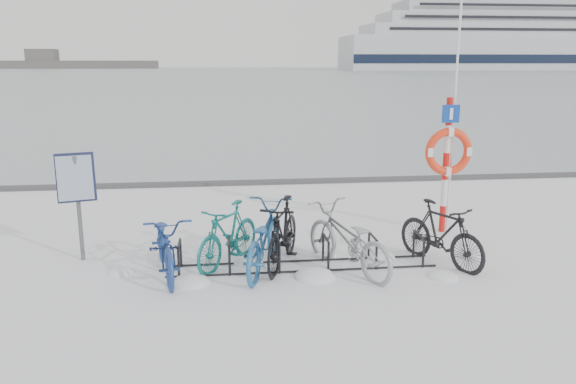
# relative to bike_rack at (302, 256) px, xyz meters

# --- Properties ---
(ground) EXTENTS (900.00, 900.00, 0.00)m
(ground) POSITION_rel_bike_rack_xyz_m (0.00, 0.00, -0.18)
(ground) COLOR white
(ground) RESTS_ON ground
(ice_sheet) EXTENTS (400.00, 298.00, 0.02)m
(ice_sheet) POSITION_rel_bike_rack_xyz_m (0.00, 155.00, -0.17)
(ice_sheet) COLOR #97A4AA
(ice_sheet) RESTS_ON ground
(quay_edge) EXTENTS (400.00, 0.25, 0.10)m
(quay_edge) POSITION_rel_bike_rack_xyz_m (0.00, 5.90, -0.13)
(quay_edge) COLOR #3F3F42
(quay_edge) RESTS_ON ground
(bike_rack) EXTENTS (4.00, 0.48, 0.46)m
(bike_rack) POSITION_rel_bike_rack_xyz_m (0.00, 0.00, 0.00)
(bike_rack) COLOR black
(bike_rack) RESTS_ON ground
(info_board) EXTENTS (0.60, 0.35, 1.68)m
(info_board) POSITION_rel_bike_rack_xyz_m (-3.34, 0.69, 1.03)
(info_board) COLOR #595B5E
(info_board) RESTS_ON ground
(lifebuoy_station) EXTENTS (0.84, 0.23, 4.38)m
(lifebuoy_station) POSITION_rel_bike_rack_xyz_m (2.78, 1.44, 1.29)
(lifebuoy_station) COLOR red
(lifebuoy_station) RESTS_ON ground
(cruise_ferry) EXTENTS (138.17, 26.06, 45.40)m
(cruise_ferry) POSITION_rel_bike_rack_xyz_m (111.14, 193.13, 12.18)
(cruise_ferry) COLOR silver
(cruise_ferry) RESTS_ON ground
(bike_0) EXTENTS (0.99, 1.93, 0.97)m
(bike_0) POSITION_rel_bike_rack_xyz_m (-1.99, -0.01, 0.30)
(bike_0) COLOR navy
(bike_0) RESTS_ON ground
(bike_1) EXTENTS (1.28, 1.60, 0.97)m
(bike_1) POSITION_rel_bike_rack_xyz_m (-1.09, 0.29, 0.31)
(bike_1) COLOR #116461
(bike_1) RESTS_ON ground
(bike_2) EXTENTS (1.21, 2.04, 1.01)m
(bike_2) POSITION_rel_bike_rack_xyz_m (-0.57, 0.03, 0.33)
(bike_2) COLOR #225C93
(bike_2) RESTS_ON ground
(bike_3) EXTENTS (1.05, 1.80, 1.04)m
(bike_3) POSITION_rel_bike_rack_xyz_m (-0.27, 0.16, 0.34)
(bike_3) COLOR black
(bike_3) RESTS_ON ground
(bike_4) EXTENTS (1.43, 2.02, 1.01)m
(bike_4) POSITION_rel_bike_rack_xyz_m (0.64, -0.19, 0.32)
(bike_4) COLOR gray
(bike_4) RESTS_ON ground
(bike_5) EXTENTS (1.17, 1.68, 0.99)m
(bike_5) POSITION_rel_bike_rack_xyz_m (2.12, -0.06, 0.31)
(bike_5) COLOR black
(bike_5) RESTS_ON ground
(snow_drifts) EXTENTS (5.77, 1.48, 0.21)m
(snow_drifts) POSITION_rel_bike_rack_xyz_m (0.14, -0.11, -0.18)
(snow_drifts) COLOR white
(snow_drifts) RESTS_ON ground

